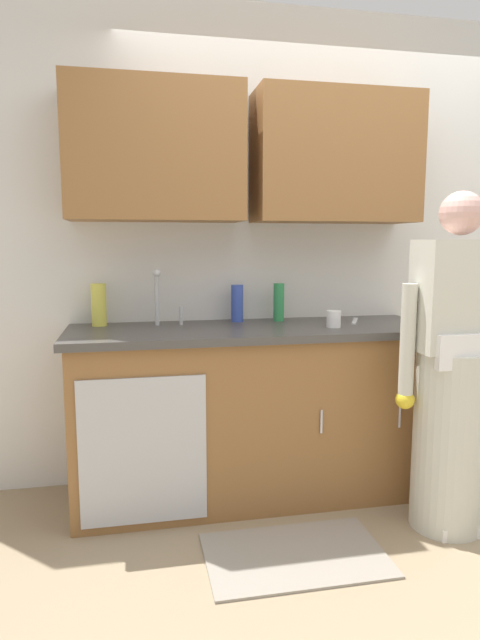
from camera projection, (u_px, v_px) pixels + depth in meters
name	position (u px, v px, depth m)	size (l,w,h in m)	color
ground_plane	(404.00, 550.00, 2.45)	(9.00, 9.00, 0.00)	#998466
kitchen_wall_with_uppers	(310.00, 228.00, 3.18)	(4.80, 0.44, 2.70)	silver
counter_cabinet	(252.00, 415.00, 2.96)	(1.90, 0.62, 0.90)	brown
countertop	(253.00, 330.00, 2.89)	(1.96, 0.66, 0.04)	#474442
sink	(166.00, 332.00, 2.81)	(0.50, 0.36, 0.35)	#B7BABF
person_at_sink	(452.00, 390.00, 2.57)	(0.55, 0.34, 1.62)	white
floor_mat	(295.00, 555.00, 2.40)	(0.80, 0.50, 0.01)	gray
bottle_dish_liquid	(237.00, 303.00, 3.06)	(0.07, 0.07, 0.21)	#334CB2
bottle_water_tall	(99.00, 305.00, 2.90)	(0.08, 0.08, 0.23)	#D8D14C
bottle_soap	(279.00, 302.00, 3.09)	(0.06, 0.06, 0.22)	#2D8C4C
cup_by_sink	(334.00, 319.00, 2.86)	(0.08, 0.08, 0.09)	white
knife_on_counter	(355.00, 321.00, 3.08)	(0.24, 0.02, 0.01)	silver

